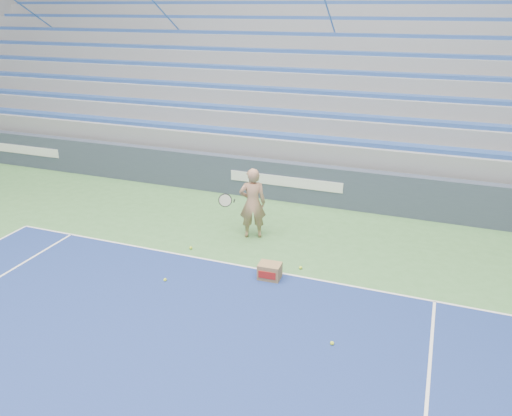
# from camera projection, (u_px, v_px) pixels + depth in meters

# --- Properties ---
(sponsor_barrier) EXTENTS (30.00, 0.32, 1.10)m
(sponsor_barrier) POSITION_uv_depth(u_px,v_px,m) (287.00, 181.00, 13.79)
(sponsor_barrier) COLOR #353E50
(sponsor_barrier) RESTS_ON ground
(bleachers) EXTENTS (31.00, 9.15, 7.30)m
(bleachers) POSITION_uv_depth(u_px,v_px,m) (335.00, 86.00, 18.07)
(bleachers) COLOR gray
(bleachers) RESTS_ON ground
(tennis_player) EXTENTS (0.97, 0.92, 1.69)m
(tennis_player) POSITION_uv_depth(u_px,v_px,m) (252.00, 203.00, 11.48)
(tennis_player) COLOR tan
(tennis_player) RESTS_ON ground
(ball_box) EXTENTS (0.46, 0.36, 0.33)m
(ball_box) POSITION_uv_depth(u_px,v_px,m) (270.00, 271.00, 9.92)
(ball_box) COLOR olive
(ball_box) RESTS_ON ground
(tennis_ball_0) EXTENTS (0.07, 0.07, 0.07)m
(tennis_ball_0) POSITION_uv_depth(u_px,v_px,m) (301.00, 268.00, 10.33)
(tennis_ball_0) COLOR #D4F131
(tennis_ball_0) RESTS_ON ground
(tennis_ball_1) EXTENTS (0.07, 0.07, 0.07)m
(tennis_ball_1) POSITION_uv_depth(u_px,v_px,m) (165.00, 280.00, 9.87)
(tennis_ball_1) COLOR #D4F131
(tennis_ball_1) RESTS_ON ground
(tennis_ball_2) EXTENTS (0.07, 0.07, 0.07)m
(tennis_ball_2) POSITION_uv_depth(u_px,v_px,m) (191.00, 248.00, 11.17)
(tennis_ball_2) COLOR #D4F131
(tennis_ball_2) RESTS_ON ground
(tennis_ball_3) EXTENTS (0.07, 0.07, 0.07)m
(tennis_ball_3) POSITION_uv_depth(u_px,v_px,m) (332.00, 343.00, 8.02)
(tennis_ball_3) COLOR #D4F131
(tennis_ball_3) RESTS_ON ground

